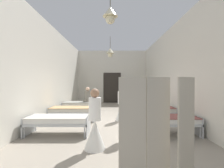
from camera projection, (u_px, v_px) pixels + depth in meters
name	position (u px, v px, depth m)	size (l,w,h in m)	color
ground_plane	(112.00, 122.00, 7.08)	(6.05, 13.36, 0.10)	#9E9384
room_shell	(112.00, 73.00, 8.30)	(5.85, 12.96, 4.18)	silver
bed_left_row_0	(58.00, 120.00, 5.18)	(1.90, 0.84, 0.57)	#B7BCC1
bed_right_row_0	(166.00, 120.00, 5.18)	(1.90, 0.84, 0.57)	#B7BCC1
bed_left_row_1	(73.00, 110.00, 7.08)	(1.90, 0.84, 0.57)	#B7BCC1
bed_right_row_1	(151.00, 110.00, 7.08)	(1.90, 0.84, 0.57)	#B7BCC1
bed_left_row_2	(81.00, 104.00, 8.98)	(1.90, 0.84, 0.57)	#B7BCC1
bed_right_row_2	(143.00, 104.00, 8.98)	(1.90, 0.84, 0.57)	#B7BCC1
nurse_near_aisle	(121.00, 108.00, 7.08)	(0.52, 0.52, 1.49)	white
nurse_mid_aisle	(95.00, 127.00, 4.04)	(0.52, 0.52, 1.49)	white
nurse_far_aisle	(129.00, 121.00, 4.75)	(0.52, 0.52, 1.49)	white
patient_seated_primary	(88.00, 96.00, 9.01)	(0.44, 0.44, 0.80)	slate
patient_seated_secondary	(137.00, 96.00, 8.97)	(0.44, 0.44, 0.80)	slate
privacy_screen	(159.00, 132.00, 2.60)	(1.23, 0.27, 1.70)	#BCB29E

